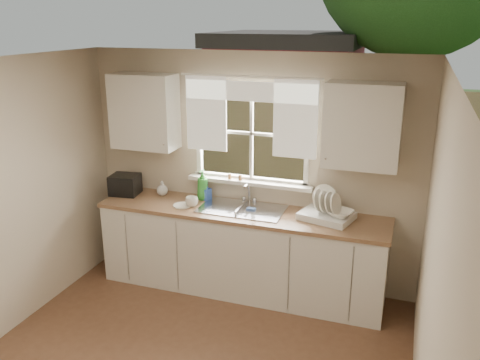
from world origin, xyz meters
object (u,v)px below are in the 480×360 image
(black_appliance, at_px, (125,185))
(soap_bottle_a, at_px, (203,185))
(cup, at_px, (192,202))
(dish_rack, at_px, (327,212))

(black_appliance, bearing_deg, soap_bottle_a, 0.55)
(cup, bearing_deg, black_appliance, -172.56)
(cup, distance_m, black_appliance, 0.88)
(dish_rack, xyz_separation_m, cup, (-1.40, -0.13, -0.01))
(soap_bottle_a, relative_size, cup, 2.50)
(dish_rack, height_order, soap_bottle_a, soap_bottle_a)
(soap_bottle_a, height_order, cup, soap_bottle_a)
(soap_bottle_a, height_order, black_appliance, soap_bottle_a)
(soap_bottle_a, xyz_separation_m, black_appliance, (-0.90, -0.12, -0.06))
(soap_bottle_a, bearing_deg, black_appliance, -167.16)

